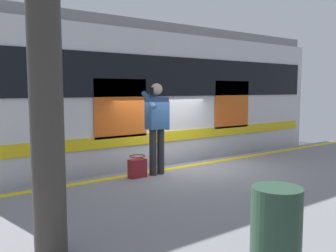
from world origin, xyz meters
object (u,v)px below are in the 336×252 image
at_px(trash_bin, 275,250).
at_px(passenger, 157,121).
at_px(station_column, 46,89).
at_px(train_carriage, 150,95).
at_px(handbag, 137,167).

bearing_deg(trash_bin, passenger, -112.70).
bearing_deg(trash_bin, station_column, -60.85).
distance_m(train_carriage, trash_bin, 7.31).
relative_size(station_column, trash_bin, 3.51).
distance_m(passenger, trash_bin, 4.43).
height_order(train_carriage, station_column, station_column).
height_order(passenger, trash_bin, passenger).
xyz_separation_m(station_column, trash_bin, (-1.05, 1.88, -1.18)).
height_order(passenger, station_column, station_column).
relative_size(train_carriage, station_column, 2.87).
bearing_deg(train_carriage, passenger, 59.50).
distance_m(passenger, station_column, 3.55).
xyz_separation_m(handbag, trash_bin, (1.26, 4.06, 0.28)).
relative_size(train_carriage, trash_bin, 10.08).
bearing_deg(passenger, train_carriage, -120.50).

